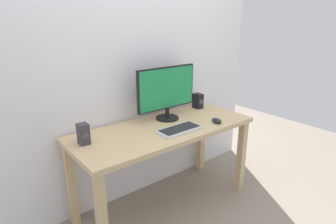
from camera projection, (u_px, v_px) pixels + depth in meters
ground_plane at (164, 204)px, 2.56m from camera, size 6.00×6.00×0.00m
wall_back at (137, 31)px, 2.35m from camera, size 2.71×0.04×3.00m
desk at (164, 139)px, 2.35m from camera, size 1.54×0.64×0.75m
monitor at (167, 91)px, 2.44m from camera, size 0.59×0.20×0.46m
keyboard_primary at (180, 130)px, 2.23m from camera, size 0.36×0.17×0.03m
mouse at (217, 121)px, 2.40m from camera, size 0.07×0.11×0.04m
speaker_right at (198, 101)px, 2.79m from camera, size 0.07×0.10×0.15m
speaker_left at (83, 134)px, 1.98m from camera, size 0.07×0.08×0.15m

